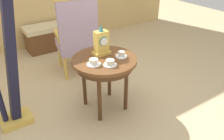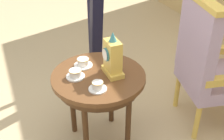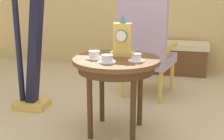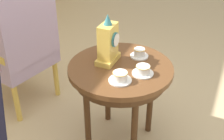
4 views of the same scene
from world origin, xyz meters
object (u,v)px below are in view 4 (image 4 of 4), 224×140
(mantel_clock, at_px, (108,43))
(armchair, at_px, (21,41))
(side_table, at_px, (120,76))
(teacup_right, at_px, (143,70))
(teacup_left, at_px, (120,77))
(teacup_center, at_px, (139,53))

(mantel_clock, height_order, armchair, armchair)
(side_table, height_order, teacup_right, teacup_right)
(side_table, relative_size, armchair, 0.61)
(teacup_left, bearing_deg, mantel_clock, 40.73)
(side_table, distance_m, teacup_center, 0.21)
(teacup_left, xyz_separation_m, teacup_center, (0.34, -0.01, -0.00))
(teacup_right, xyz_separation_m, armchair, (0.14, 1.06, -0.07))
(teacup_right, relative_size, teacup_center, 1.08)
(side_table, distance_m, teacup_left, 0.20)
(side_table, bearing_deg, teacup_center, -21.76)
(teacup_left, distance_m, teacup_right, 0.16)
(mantel_clock, xyz_separation_m, armchair, (0.08, 0.79, -0.18))
(teacup_right, bearing_deg, teacup_left, 142.19)
(side_table, relative_size, teacup_right, 5.10)
(teacup_center, xyz_separation_m, armchair, (-0.06, 0.96, -0.07))
(teacup_center, height_order, mantel_clock, mantel_clock)
(teacup_right, distance_m, armchair, 1.07)
(teacup_left, relative_size, mantel_clock, 0.43)
(teacup_right, height_order, armchair, armchair)
(side_table, bearing_deg, teacup_left, -158.76)
(armchair, bearing_deg, teacup_left, -105.88)
(mantel_clock, bearing_deg, armchair, 84.11)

